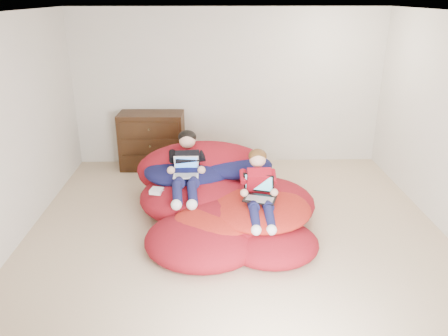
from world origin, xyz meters
TOP-DOWN VIEW (x-y plane):
  - room_shell at (0.00, 0.00)m, footprint 5.10×5.10m
  - dresser at (-1.24, 2.23)m, footprint 1.04×0.59m
  - beanbag_pile at (-0.16, 0.41)m, footprint 2.34×2.41m
  - cream_pillow at (-0.73, 1.14)m, footprint 0.40×0.26m
  - older_boy at (-0.60, 0.66)m, footprint 0.35×1.21m
  - younger_boy at (0.27, 0.04)m, footprint 0.30×0.98m
  - laptop_white at (-0.60, 0.55)m, footprint 0.31×0.30m
  - laptop_black at (0.27, -0.01)m, footprint 0.42×0.42m
  - power_adapter at (-0.96, 0.36)m, footprint 0.17×0.17m

SIDE VIEW (x-z plane):
  - room_shell at x=0.00m, z-range -1.17..1.60m
  - beanbag_pile at x=-0.16m, z-range -0.18..0.72m
  - power_adapter at x=-0.96m, z-range 0.39..0.45m
  - dresser at x=-1.24m, z-range 0.00..0.92m
  - laptop_black at x=0.27m, z-range 0.44..0.69m
  - younger_boy at x=0.27m, z-range 0.28..0.95m
  - cream_pillow at x=-0.73m, z-range 0.49..0.75m
  - laptop_white at x=-0.60m, z-range 0.52..0.74m
  - older_boy at x=-0.60m, z-range 0.33..0.97m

